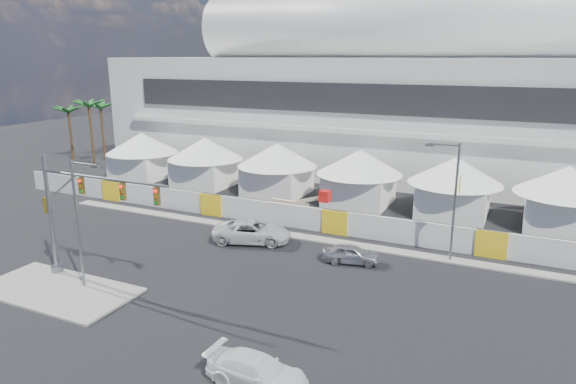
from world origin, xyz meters
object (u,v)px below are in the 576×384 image
at_px(pickup_curb, 252,232).
at_px(pickup_near, 257,371).
at_px(sedan_silver, 351,254).
at_px(streetlight_median, 79,216).
at_px(boom_lift, 285,212).
at_px(streetlight_curb, 453,194).
at_px(traffic_mast, 72,213).

relative_size(pickup_curb, pickup_near, 1.27).
bearing_deg(pickup_near, sedan_silver, 3.92).
bearing_deg(pickup_near, streetlight_median, 75.53).
relative_size(sedan_silver, pickup_curb, 0.65).
relative_size(pickup_near, boom_lift, 0.71).
relative_size(pickup_near, streetlight_curb, 0.56).
bearing_deg(traffic_mast, pickup_near, -17.26).
distance_m(sedan_silver, pickup_curb, 8.44).
bearing_deg(streetlight_median, pickup_curb, 65.38).
bearing_deg(streetlight_median, pickup_near, -15.91).
distance_m(traffic_mast, streetlight_curb, 25.38).
bearing_deg(traffic_mast, streetlight_curb, 32.15).
relative_size(streetlight_median, boom_lift, 1.22).
height_order(pickup_near, streetlight_median, streetlight_median).
distance_m(sedan_silver, traffic_mast, 18.82).
relative_size(streetlight_curb, boom_lift, 1.27).
bearing_deg(pickup_curb, sedan_silver, -113.45).
height_order(pickup_near, streetlight_curb, streetlight_curb).
distance_m(sedan_silver, streetlight_median, 18.14).
relative_size(pickup_curb, traffic_mast, 0.60).
height_order(pickup_curb, boom_lift, boom_lift).
distance_m(pickup_near, streetlight_median, 15.58).
relative_size(sedan_silver, pickup_near, 0.83).
height_order(streetlight_median, boom_lift, streetlight_median).
height_order(pickup_curb, streetlight_curb, streetlight_curb).
height_order(sedan_silver, pickup_curb, pickup_curb).
distance_m(sedan_silver, pickup_near, 15.17).
bearing_deg(streetlight_curb, sedan_silver, -151.50).
relative_size(traffic_mast, streetlight_curb, 1.18).
distance_m(pickup_curb, streetlight_median, 13.52).
distance_m(traffic_mast, streetlight_median, 1.82).
bearing_deg(boom_lift, pickup_near, -63.72).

